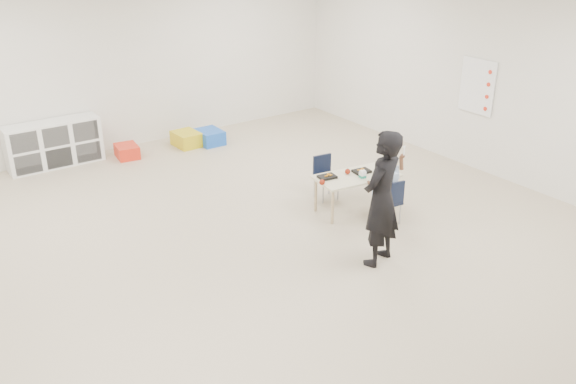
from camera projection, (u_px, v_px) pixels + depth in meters
room at (275, 139)px, 6.31m from camera, size 9.00×9.02×2.80m
table at (356, 192)px, 7.89m from camera, size 1.14×0.67×0.49m
chair_near at (388, 201)px, 7.54m from camera, size 0.32×0.30×0.59m
chair_far at (326, 178)px, 8.20m from camera, size 0.32×0.30×0.59m
child at (389, 188)px, 7.47m from camera, size 0.44×0.44×0.93m
lunch_tray_near at (362, 171)px, 7.87m from camera, size 0.24×0.19×0.03m
lunch_tray_far at (327, 177)px, 7.70m from camera, size 0.24×0.19×0.03m
milk_carton at (363, 175)px, 7.67m from camera, size 0.08×0.08×0.10m
bread_roll at (381, 171)px, 7.84m from camera, size 0.09×0.09×0.07m
apple_near at (348, 171)px, 7.81m from camera, size 0.07×0.07×0.07m
apple_far at (322, 182)px, 7.49m from camera, size 0.07×0.07×0.07m
cubby_shelf at (54, 144)px, 9.30m from camera, size 1.40×0.40×0.70m
rules_poster at (477, 86)px, 8.91m from camera, size 0.02×0.60×0.80m
adult at (382, 199)px, 6.48m from camera, size 0.64×0.52×1.53m
bin_red at (127, 151)px, 9.71m from camera, size 0.37×0.45×0.20m
bin_yellow at (187, 139)px, 10.21m from camera, size 0.40×0.50×0.24m
bin_blue at (210, 137)px, 10.31m from camera, size 0.38×0.49×0.24m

